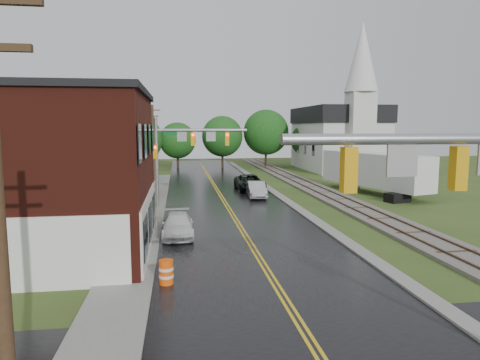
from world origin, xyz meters
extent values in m
cube|color=black|center=(0.00, 30.00, 0.00)|extent=(10.00, 90.00, 0.02)
cube|color=gray|center=(5.40, 35.00, 0.00)|extent=(0.80, 70.00, 0.12)
cube|color=gray|center=(-6.20, 25.00, 0.00)|extent=(2.40, 50.00, 0.12)
cube|color=#4C1810|center=(-12.50, 15.00, 4.00)|extent=(14.00, 10.00, 8.00)
cube|color=silver|center=(-5.45, 15.00, 1.50)|extent=(0.10, 9.50, 3.00)
cube|color=tan|center=(-11.00, 26.00, 3.20)|extent=(8.00, 7.00, 6.40)
cube|color=#3F0F0C|center=(-10.00, 35.00, 2.20)|extent=(7.00, 6.00, 4.40)
cube|color=silver|center=(20.00, 55.00, 3.50)|extent=(10.00, 16.00, 7.00)
cube|color=black|center=(20.00, 55.00, 8.20)|extent=(10.40, 16.40, 2.40)
cube|color=silver|center=(20.00, 47.00, 5.50)|extent=(3.20, 3.20, 11.00)
cone|color=silver|center=(20.00, 47.00, 15.50)|extent=(4.40, 4.40, 9.00)
cube|color=#59544C|center=(10.00, 35.00, 0.10)|extent=(3.20, 80.00, 0.20)
cube|color=#4C3828|center=(9.28, 35.00, 0.24)|extent=(0.10, 80.00, 0.12)
cube|color=#4C3828|center=(10.72, 35.00, 0.24)|extent=(0.10, 80.00, 0.12)
cylinder|color=gray|center=(2.00, 2.00, 6.20)|extent=(7.20, 0.26, 0.26)
cube|color=orange|center=(2.72, 2.00, 5.50)|extent=(0.32, 0.30, 1.05)
cube|color=orange|center=(-0.02, 2.00, 5.50)|extent=(0.32, 0.30, 1.05)
cube|color=gray|center=(1.28, 2.00, 5.70)|extent=(0.75, 0.06, 0.75)
cylinder|color=gray|center=(-5.60, 27.00, 3.60)|extent=(0.28, 0.28, 7.20)
cylinder|color=gray|center=(-2.00, 27.00, 6.20)|extent=(7.20, 0.26, 0.26)
cube|color=orange|center=(-2.72, 27.00, 5.50)|extent=(0.32, 0.30, 1.05)
cube|color=orange|center=(0.02, 27.00, 5.50)|extent=(0.32, 0.30, 1.05)
cube|color=gray|center=(-3.58, 27.00, 5.70)|extent=(0.75, 0.06, 0.75)
cube|color=gray|center=(-1.28, 27.00, 5.70)|extent=(0.75, 0.06, 0.75)
cube|color=#0C5926|center=(-4.30, 27.00, 5.95)|extent=(1.40, 0.04, 0.30)
sphere|color=#FF0C0C|center=(-2.72, 26.82, 5.83)|extent=(0.20, 0.20, 0.20)
cylinder|color=#382616|center=(-6.80, 22.00, 4.50)|extent=(0.28, 0.28, 9.00)
cube|color=#382616|center=(-6.80, 22.00, 8.40)|extent=(1.80, 0.12, 0.12)
cube|color=#382616|center=(-6.80, 22.00, 7.70)|extent=(1.40, 0.12, 0.12)
cylinder|color=#382616|center=(-6.80, 44.00, 4.50)|extent=(0.28, 0.28, 9.00)
cube|color=#382616|center=(-6.80, 44.00, 8.40)|extent=(1.80, 0.12, 0.12)
cube|color=#382616|center=(-6.80, 44.00, 7.70)|extent=(1.40, 0.12, 0.12)
cylinder|color=black|center=(-18.00, 32.00, 1.71)|extent=(0.36, 0.36, 3.42)
sphere|color=#144717|center=(-18.00, 32.00, 5.89)|extent=(7.60, 7.60, 7.60)
sphere|color=#144717|center=(-17.40, 31.60, 5.23)|extent=(5.32, 5.32, 5.32)
cylinder|color=black|center=(-14.00, 40.00, 1.35)|extent=(0.36, 0.36, 2.70)
sphere|color=#144717|center=(-14.00, 40.00, 4.65)|extent=(6.00, 6.00, 6.00)
sphere|color=#144717|center=(-13.40, 39.60, 4.12)|extent=(4.20, 4.20, 4.20)
cylinder|color=black|center=(-9.00, 46.00, 1.44)|extent=(0.36, 0.36, 2.88)
sphere|color=#144717|center=(-9.00, 46.00, 4.96)|extent=(6.40, 6.40, 6.40)
sphere|color=#144717|center=(-8.40, 45.60, 4.40)|extent=(4.48, 4.48, 4.48)
imported|color=black|center=(3.30, 35.48, 0.79)|extent=(2.74, 5.74, 1.58)
imported|color=#ADACB1|center=(3.15, 30.96, 0.73)|extent=(1.85, 4.54, 1.47)
imported|color=white|center=(-4.00, 17.95, 0.65)|extent=(1.86, 4.50, 1.30)
cube|color=black|center=(14.82, 26.87, 0.40)|extent=(2.31, 1.74, 0.80)
cylinder|color=gray|center=(14.82, 34.78, 0.40)|extent=(0.16, 0.16, 0.80)
cube|color=silver|center=(14.82, 31.61, 2.38)|extent=(6.26, 12.91, 3.16)
cylinder|color=#EF500A|center=(-4.46, 10.00, 0.52)|extent=(0.61, 0.61, 1.03)
camera|label=1|loc=(-3.86, -7.27, 6.48)|focal=32.00mm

